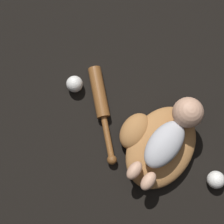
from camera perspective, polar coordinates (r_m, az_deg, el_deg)
name	(u,v)px	position (r m, az deg, el deg)	size (l,w,h in m)	color
ground_plane	(150,146)	(1.33, 7.01, -6.12)	(6.00, 6.00, 0.00)	black
baseball_glove	(157,144)	(1.29, 8.17, -5.84)	(0.39, 0.34, 0.09)	#A8703D
baby_figure	(173,133)	(1.21, 11.01, -3.86)	(0.40, 0.19, 0.12)	#B2B2B7
baseball_bat	(101,103)	(1.33, -2.02, 1.64)	(0.36, 0.28, 0.06)	brown
baseball	(75,84)	(1.35, -6.86, 5.10)	(0.07, 0.07, 0.07)	white
baseball_spare	(216,180)	(1.34, 18.47, -11.66)	(0.07, 0.07, 0.07)	white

